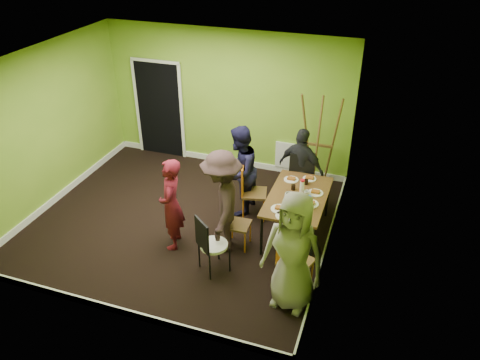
{
  "coord_description": "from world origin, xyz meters",
  "views": [
    {
      "loc": [
        3.08,
        -5.97,
        4.74
      ],
      "look_at": [
        1.05,
        0.0,
        1.02
      ],
      "focal_mm": 35.0,
      "sensor_mm": 36.0,
      "label": 1
    }
  ],
  "objects_px": {
    "chair_left_near": "(234,219)",
    "chair_front_end": "(293,259)",
    "person_standing": "(171,205)",
    "person_left_near": "(222,203)",
    "blue_bottle": "(308,202)",
    "person_front_end": "(293,252)",
    "person_back_end": "(301,168)",
    "easel": "(319,143)",
    "chair_left_far": "(250,188)",
    "chair_back_end": "(301,171)",
    "person_left_far": "(240,171)",
    "chair_bentwood": "(210,243)",
    "thermos": "(302,187)",
    "dining_table": "(298,199)",
    "orange_bottle": "(300,190)"
  },
  "relations": [
    {
      "from": "chair_back_end",
      "to": "person_left_far",
      "type": "bearing_deg",
      "value": 14.9
    },
    {
      "from": "chair_back_end",
      "to": "blue_bottle",
      "type": "bearing_deg",
      "value": 97.84
    },
    {
      "from": "person_back_end",
      "to": "easel",
      "type": "bearing_deg",
      "value": -86.38
    },
    {
      "from": "chair_left_near",
      "to": "person_left_far",
      "type": "height_order",
      "value": "person_left_far"
    },
    {
      "from": "chair_left_near",
      "to": "chair_front_end",
      "type": "relative_size",
      "value": 0.86
    },
    {
      "from": "chair_bentwood",
      "to": "thermos",
      "type": "distance_m",
      "value": 1.77
    },
    {
      "from": "chair_left_near",
      "to": "chair_back_end",
      "type": "distance_m",
      "value": 1.61
    },
    {
      "from": "dining_table",
      "to": "person_back_end",
      "type": "xyz_separation_m",
      "value": [
        -0.15,
        0.9,
        0.05
      ]
    },
    {
      "from": "thermos",
      "to": "person_left_near",
      "type": "xyz_separation_m",
      "value": [
        -1.05,
        -0.81,
        -0.01
      ]
    },
    {
      "from": "person_front_end",
      "to": "thermos",
      "type": "bearing_deg",
      "value": 108.04
    },
    {
      "from": "easel",
      "to": "thermos",
      "type": "bearing_deg",
      "value": -89.44
    },
    {
      "from": "chair_back_end",
      "to": "thermos",
      "type": "distance_m",
      "value": 0.73
    },
    {
      "from": "person_left_near",
      "to": "chair_left_far",
      "type": "bearing_deg",
      "value": 155.97
    },
    {
      "from": "chair_bentwood",
      "to": "person_back_end",
      "type": "relative_size",
      "value": 0.64
    },
    {
      "from": "easel",
      "to": "person_left_far",
      "type": "xyz_separation_m",
      "value": [
        -1.13,
        -1.24,
        -0.13
      ]
    },
    {
      "from": "chair_back_end",
      "to": "easel",
      "type": "xyz_separation_m",
      "value": [
        0.14,
        0.8,
        0.19
      ]
    },
    {
      "from": "dining_table",
      "to": "chair_back_end",
      "type": "distance_m",
      "value": 0.81
    },
    {
      "from": "chair_front_end",
      "to": "chair_bentwood",
      "type": "xyz_separation_m",
      "value": [
        -1.24,
        0.03,
        -0.04
      ]
    },
    {
      "from": "easel",
      "to": "person_front_end",
      "type": "height_order",
      "value": "easel"
    },
    {
      "from": "chair_back_end",
      "to": "person_front_end",
      "type": "relative_size",
      "value": 0.61
    },
    {
      "from": "dining_table",
      "to": "chair_back_end",
      "type": "relative_size",
      "value": 1.42
    },
    {
      "from": "chair_left_near",
      "to": "thermos",
      "type": "xyz_separation_m",
      "value": [
        0.91,
        0.69,
        0.37
      ]
    },
    {
      "from": "person_standing",
      "to": "person_left_near",
      "type": "height_order",
      "value": "person_left_near"
    },
    {
      "from": "person_front_end",
      "to": "dining_table",
      "type": "bearing_deg",
      "value": 109.94
    },
    {
      "from": "orange_bottle",
      "to": "person_left_far",
      "type": "xyz_separation_m",
      "value": [
        -1.11,
        0.22,
        0.02
      ]
    },
    {
      "from": "chair_front_end",
      "to": "blue_bottle",
      "type": "height_order",
      "value": "chair_front_end"
    },
    {
      "from": "person_left_far",
      "to": "person_left_near",
      "type": "relative_size",
      "value": 0.95
    },
    {
      "from": "person_left_near",
      "to": "dining_table",
      "type": "bearing_deg",
      "value": 108.55
    },
    {
      "from": "chair_front_end",
      "to": "chair_left_near",
      "type": "bearing_deg",
      "value": 164.6
    },
    {
      "from": "easel",
      "to": "thermos",
      "type": "distance_m",
      "value": 1.51
    },
    {
      "from": "easel",
      "to": "chair_left_far",
      "type": "bearing_deg",
      "value": -124.46
    },
    {
      "from": "chair_back_end",
      "to": "easel",
      "type": "bearing_deg",
      "value": -109.38
    },
    {
      "from": "person_left_near",
      "to": "person_left_far",
      "type": "bearing_deg",
      "value": 167.85
    },
    {
      "from": "blue_bottle",
      "to": "person_back_end",
      "type": "relative_size",
      "value": 0.13
    },
    {
      "from": "chair_bentwood",
      "to": "person_front_end",
      "type": "relative_size",
      "value": 0.55
    },
    {
      "from": "chair_bentwood",
      "to": "chair_front_end",
      "type": "bearing_deg",
      "value": 37.92
    },
    {
      "from": "blue_bottle",
      "to": "person_front_end",
      "type": "relative_size",
      "value": 0.11
    },
    {
      "from": "easel",
      "to": "person_standing",
      "type": "xyz_separation_m",
      "value": [
        -1.81,
        -2.5,
        -0.18
      ]
    },
    {
      "from": "chair_left_near",
      "to": "chair_front_end",
      "type": "xyz_separation_m",
      "value": [
        1.11,
        -0.73,
        0.08
      ]
    },
    {
      "from": "chair_left_far",
      "to": "easel",
      "type": "height_order",
      "value": "easel"
    },
    {
      "from": "chair_left_far",
      "to": "person_standing",
      "type": "xyz_separation_m",
      "value": [
        -0.89,
        -1.16,
        0.2
      ]
    },
    {
      "from": "dining_table",
      "to": "person_standing",
      "type": "bearing_deg",
      "value": -153.15
    },
    {
      "from": "chair_back_end",
      "to": "person_left_near",
      "type": "relative_size",
      "value": 0.62
    },
    {
      "from": "chair_left_far",
      "to": "thermos",
      "type": "height_order",
      "value": "chair_left_far"
    },
    {
      "from": "thermos",
      "to": "person_left_near",
      "type": "relative_size",
      "value": 0.13
    },
    {
      "from": "chair_front_end",
      "to": "chair_left_far",
      "type": "bearing_deg",
      "value": 143.39
    },
    {
      "from": "person_back_end",
      "to": "person_front_end",
      "type": "distance_m",
      "value": 2.48
    },
    {
      "from": "chair_left_far",
      "to": "chair_left_near",
      "type": "distance_m",
      "value": 0.86
    },
    {
      "from": "dining_table",
      "to": "thermos",
      "type": "distance_m",
      "value": 0.19
    },
    {
      "from": "person_left_far",
      "to": "person_left_near",
      "type": "distance_m",
      "value": 1.08
    }
  ]
}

